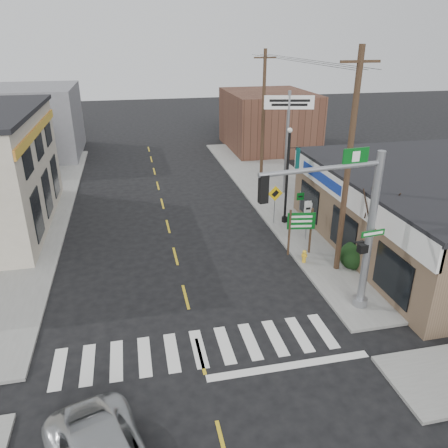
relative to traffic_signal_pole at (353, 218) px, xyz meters
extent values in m
plane|color=black|center=(-6.38, -1.60, -4.24)|extent=(140.00, 140.00, 0.00)
cube|color=slate|center=(2.62, 11.40, -4.18)|extent=(6.00, 38.00, 0.13)
cube|color=slate|center=(-15.38, 11.40, -4.18)|extent=(6.00, 38.00, 0.13)
cube|color=gold|center=(-6.38, 6.40, -4.24)|extent=(0.12, 56.00, 0.01)
cube|color=silver|center=(-6.38, -1.20, -4.24)|extent=(11.00, 2.20, 0.01)
cube|color=brown|center=(8.12, 4.40, -2.24)|extent=(12.00, 14.00, 4.00)
cube|color=#543426|center=(5.62, 28.40, -1.44)|extent=(8.00, 10.00, 5.60)
cube|color=slate|center=(-17.38, 30.40, -1.04)|extent=(9.00, 10.00, 6.40)
cylinder|color=gray|center=(0.82, 0.00, -0.75)|extent=(0.31, 0.31, 6.73)
cylinder|color=gray|center=(-1.64, 0.00, 2.16)|extent=(4.93, 0.18, 0.18)
cube|color=black|center=(-3.91, 0.00, 1.66)|extent=(0.31, 0.25, 1.01)
cube|color=#074C14|center=(0.82, -0.22, -0.64)|extent=(1.06, 0.04, 0.25)
cube|color=#074C14|center=(-0.30, 0.00, 2.50)|extent=(1.06, 0.05, 0.62)
cube|color=black|center=(0.57, -0.05, -1.37)|extent=(0.36, 0.29, 0.36)
cube|color=#432F1F|center=(-0.58, 5.06, -2.85)|extent=(0.09, 0.09, 2.53)
cube|color=#432F1F|center=(0.59, 5.06, -2.85)|extent=(0.09, 0.09, 2.53)
cube|color=#074F0F|center=(0.00, 5.00, -2.22)|extent=(1.45, 0.05, 0.90)
cylinder|color=gold|center=(-0.08, 4.11, -3.84)|extent=(0.19, 0.19, 0.54)
sphere|color=gold|center=(-0.08, 4.11, -3.54)|extent=(0.21, 0.21, 0.21)
cylinder|color=gray|center=(0.00, 9.20, -3.01)|extent=(0.05, 0.05, 2.21)
cube|color=#CFA309|center=(0.00, 9.17, -2.17)|extent=(0.94, 0.03, 0.94)
cylinder|color=black|center=(0.72, 9.28, -1.31)|extent=(0.15, 0.15, 5.60)
sphere|color=silver|center=(0.72, 9.28, 1.54)|extent=(0.30, 0.30, 0.30)
cube|color=#09514A|center=(1.31, 9.28, -0.23)|extent=(0.02, 0.59, 1.51)
cylinder|color=gray|center=(2.55, 14.52, -0.51)|extent=(0.21, 0.21, 7.20)
cube|color=white|center=(2.55, 14.52, 2.32)|extent=(3.39, 0.18, 0.90)
cylinder|color=black|center=(2.63, 2.36, -2.46)|extent=(0.21, 0.21, 3.31)
ellipsoid|color=#163419|center=(2.22, 3.25, -3.57)|extent=(1.46, 1.46, 1.10)
ellipsoid|color=black|center=(4.62, 4.97, -3.71)|extent=(1.08, 1.08, 0.81)
cylinder|color=#40271C|center=(1.27, 3.19, 1.04)|extent=(0.27, 0.27, 10.31)
cube|color=#40271C|center=(1.27, 3.19, 5.53)|extent=(1.79, 0.11, 0.11)
cylinder|color=#432C20|center=(2.06, 18.72, 0.75)|extent=(0.25, 0.25, 9.72)
cube|color=#432C20|center=(2.06, 18.72, 4.97)|extent=(1.69, 0.11, 0.11)
camera|label=1|loc=(-8.25, -14.18, 6.55)|focal=35.00mm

